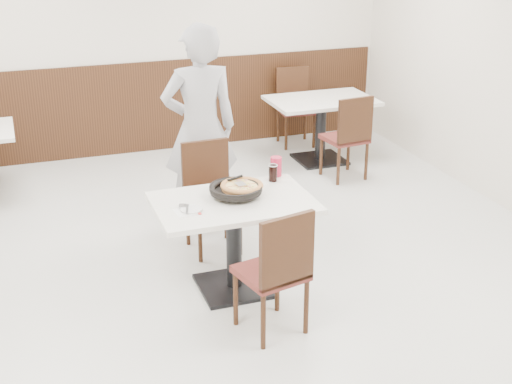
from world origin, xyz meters
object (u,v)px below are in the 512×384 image
object	(u,v)px
red_cup	(276,166)
cola_glass	(273,173)
main_table	(234,245)
side_plate	(191,209)
chair_near	(271,270)
chair_far	(213,200)
pizza_pan	(236,191)
pizza	(242,188)
diner_person	(200,129)
bg_table_right	(321,130)
bg_chair_right_far	(296,108)
bg_chair_right_near	(345,136)

from	to	relation	value
red_cup	cola_glass	bearing A→B (deg)	-122.16
main_table	side_plate	bearing A→B (deg)	-167.31
chair_near	chair_far	distance (m)	1.35
pizza_pan	pizza	distance (m)	0.06
chair_far	side_plate	world-z (taller)	chair_far
chair_far	diner_person	world-z (taller)	diner_person
main_table	cola_glass	distance (m)	0.68
bg_table_right	bg_chair_right_far	world-z (taller)	bg_chair_right_far
cola_glass	diner_person	distance (m)	1.03
chair_near	bg_chair_right_near	world-z (taller)	same
chair_far	bg_chair_right_near	bearing A→B (deg)	-148.45
chair_far	bg_table_right	size ratio (longest dim) A/B	0.79
bg_table_right	cola_glass	bearing A→B (deg)	-122.71
chair_far	red_cup	size ratio (longest dim) A/B	5.94
pizza	diner_person	xyz separation A→B (m)	(-0.01, 1.16, 0.14)
main_table	diner_person	distance (m)	1.38
pizza	diner_person	world-z (taller)	diner_person
chair_near	bg_table_right	bearing A→B (deg)	47.16
bg_chair_right_near	bg_chair_right_far	bearing A→B (deg)	85.71
cola_glass	bg_table_right	distance (m)	2.74
side_plate	diner_person	size ratio (longest dim) A/B	0.08
side_plate	bg_chair_right_near	world-z (taller)	bg_chair_right_near
red_cup	bg_chair_right_near	bearing A→B (deg)	48.11
main_table	bg_chair_right_near	bearing A→B (deg)	45.91
main_table	bg_chair_right_far	size ratio (longest dim) A/B	1.26
pizza	bg_chair_right_far	distance (m)	3.61
side_plate	bg_chair_right_far	bearing A→B (deg)	56.34
diner_person	red_cup	bearing A→B (deg)	117.04
pizza_pan	bg_chair_right_near	xyz separation A→B (m)	(1.86, 1.89, -0.32)
main_table	pizza	distance (m)	0.45
red_cup	bg_chair_right_near	world-z (taller)	bg_chair_right_near
main_table	cola_glass	world-z (taller)	cola_glass
pizza_pan	bg_table_right	world-z (taller)	pizza_pan
bg_table_right	bg_chair_right_near	world-z (taller)	bg_chair_right_near
diner_person	bg_chair_right_far	bearing A→B (deg)	-130.40
chair_near	diner_person	xyz separation A→B (m)	(0.02, 1.89, 0.47)
red_cup	main_table	bearing A→B (deg)	-141.40
chair_near	pizza	world-z (taller)	chair_near
side_plate	chair_near	bearing A→B (deg)	-53.97
side_plate	diner_person	world-z (taller)	diner_person
bg_chair_right_far	main_table	bearing A→B (deg)	65.38
bg_table_right	chair_far	bearing A→B (deg)	-134.96
chair_near	chair_far	bearing A→B (deg)	77.86
bg_chair_right_near	chair_near	bearing A→B (deg)	-131.83
pizza_pan	bg_chair_right_far	xyz separation A→B (m)	(1.81, 3.15, -0.32)
cola_glass	bg_table_right	xyz separation A→B (m)	(1.46, 2.27, -0.44)
pizza	side_plate	xyz separation A→B (m)	(-0.45, -0.16, -0.05)
main_table	bg_table_right	world-z (taller)	same
red_cup	diner_person	distance (m)	0.95
bg_chair_right_far	chair_far	bearing A→B (deg)	59.46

